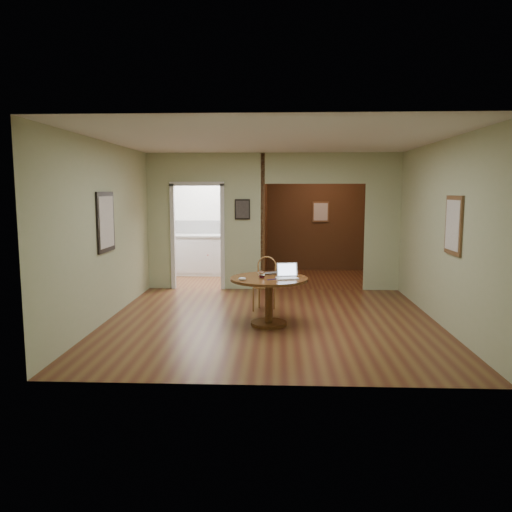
{
  "coord_description": "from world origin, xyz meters",
  "views": [
    {
      "loc": [
        0.09,
        -7.36,
        1.96
      ],
      "look_at": [
        -0.22,
        -0.2,
        1.02
      ],
      "focal_mm": 35.0,
      "sensor_mm": 36.0,
      "label": 1
    }
  ],
  "objects_px": {
    "closed_laptop": "(271,274)",
    "open_laptop": "(287,274)",
    "chair": "(265,280)",
    "dining_table": "(269,290)"
  },
  "relations": [
    {
      "from": "dining_table",
      "to": "open_laptop",
      "type": "xyz_separation_m",
      "value": [
        0.26,
        -0.03,
        0.24
      ]
    },
    {
      "from": "chair",
      "to": "open_laptop",
      "type": "xyz_separation_m",
      "value": [
        0.34,
        -0.98,
        0.28
      ]
    },
    {
      "from": "dining_table",
      "to": "chair",
      "type": "xyz_separation_m",
      "value": [
        -0.08,
        0.95,
        -0.03
      ]
    },
    {
      "from": "dining_table",
      "to": "open_laptop",
      "type": "relative_size",
      "value": 3.31
    },
    {
      "from": "chair",
      "to": "closed_laptop",
      "type": "relative_size",
      "value": 2.54
    },
    {
      "from": "dining_table",
      "to": "closed_laptop",
      "type": "relative_size",
      "value": 3.24
    },
    {
      "from": "closed_laptop",
      "to": "dining_table",
      "type": "bearing_deg",
      "value": -124.91
    },
    {
      "from": "chair",
      "to": "closed_laptop",
      "type": "height_order",
      "value": "chair"
    },
    {
      "from": "closed_laptop",
      "to": "chair",
      "type": "bearing_deg",
      "value": 70.3
    },
    {
      "from": "closed_laptop",
      "to": "open_laptop",
      "type": "bearing_deg",
      "value": -78.52
    }
  ]
}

